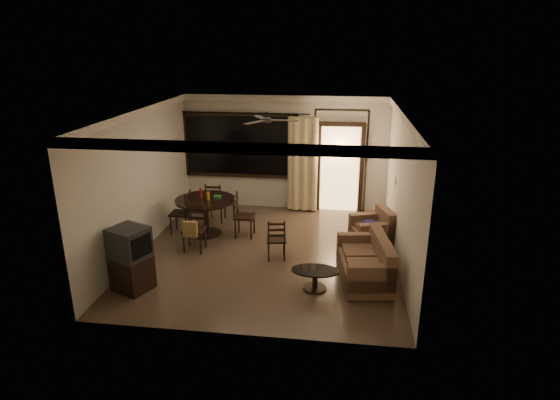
# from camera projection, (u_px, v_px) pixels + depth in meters

# --- Properties ---
(ground) EXTENTS (5.50, 5.50, 0.00)m
(ground) POSITION_uv_depth(u_px,v_px,m) (268.00, 253.00, 9.31)
(ground) COLOR #7F6651
(ground) RESTS_ON ground
(room_shell) EXTENTS (5.50, 6.70, 5.50)m
(room_shell) POSITION_uv_depth(u_px,v_px,m) (306.00, 145.00, 10.31)
(room_shell) COLOR beige
(room_shell) RESTS_ON ground
(dining_table) EXTENTS (1.29, 1.29, 1.02)m
(dining_table) POSITION_uv_depth(u_px,v_px,m) (206.00, 207.00, 10.04)
(dining_table) COLOR black
(dining_table) RESTS_ON ground
(dining_chair_west) EXTENTS (0.42, 0.42, 0.95)m
(dining_chair_west) POSITION_uv_depth(u_px,v_px,m) (182.00, 221.00, 10.22)
(dining_chair_west) COLOR black
(dining_chair_west) RESTS_ON ground
(dining_chair_east) EXTENTS (0.42, 0.42, 0.95)m
(dining_chair_east) POSITION_uv_depth(u_px,v_px,m) (244.00, 224.00, 10.05)
(dining_chair_east) COLOR black
(dining_chair_east) RESTS_ON ground
(dining_chair_south) EXTENTS (0.42, 0.48, 0.95)m
(dining_chair_south) POSITION_uv_depth(u_px,v_px,m) (194.00, 236.00, 9.34)
(dining_chair_south) COLOR black
(dining_chair_south) RESTS_ON ground
(dining_chair_north) EXTENTS (0.42, 0.42, 0.95)m
(dining_chair_north) POSITION_uv_depth(u_px,v_px,m) (216.00, 210.00, 10.89)
(dining_chair_north) COLOR black
(dining_chair_north) RESTS_ON ground
(tv_cabinet) EXTENTS (0.74, 0.71, 1.11)m
(tv_cabinet) POSITION_uv_depth(u_px,v_px,m) (131.00, 259.00, 7.81)
(tv_cabinet) COLOR black
(tv_cabinet) RESTS_ON ground
(sofa) EXTENTS (0.98, 1.57, 0.79)m
(sofa) POSITION_uv_depth(u_px,v_px,m) (367.00, 264.00, 8.16)
(sofa) COLOR #4D2724
(sofa) RESTS_ON ground
(armchair) EXTENTS (0.95, 0.95, 0.76)m
(armchair) POSITION_uv_depth(u_px,v_px,m) (374.00, 231.00, 9.58)
(armchair) COLOR #4D2724
(armchair) RESTS_ON ground
(coffee_table) EXTENTS (0.82, 0.49, 0.36)m
(coffee_table) POSITION_uv_depth(u_px,v_px,m) (315.00, 276.00, 7.90)
(coffee_table) COLOR black
(coffee_table) RESTS_ON ground
(side_chair) EXTENTS (0.43, 0.43, 0.84)m
(side_chair) POSITION_uv_depth(u_px,v_px,m) (276.00, 247.00, 9.01)
(side_chair) COLOR black
(side_chair) RESTS_ON ground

